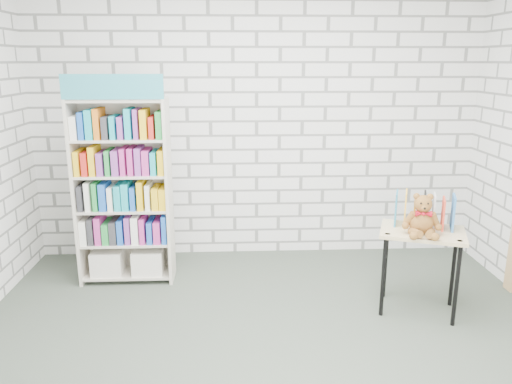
{
  "coord_description": "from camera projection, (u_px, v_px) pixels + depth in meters",
  "views": [
    {
      "loc": [
        -0.25,
        -3.05,
        1.99
      ],
      "look_at": [
        -0.06,
        0.95,
        0.94
      ],
      "focal_mm": 35.0,
      "sensor_mm": 36.0,
      "label": 1
    }
  ],
  "objects": [
    {
      "name": "bookshelf",
      "position": [
        124.0,
        190.0,
        4.5
      ],
      "size": [
        0.84,
        0.33,
        1.89
      ],
      "color": "beige",
      "rests_on": "ground"
    },
    {
      "name": "ground",
      "position": [
        271.0,
        357.0,
        3.46
      ],
      "size": [
        4.5,
        4.5,
        0.0
      ],
      "primitive_type": "plane",
      "color": "#3D473C",
      "rests_on": "ground"
    },
    {
      "name": "room_shell",
      "position": [
        273.0,
        96.0,
        3.01
      ],
      "size": [
        4.52,
        4.02,
        2.81
      ],
      "color": "silver",
      "rests_on": "ground"
    },
    {
      "name": "table_books",
      "position": [
        424.0,
        211.0,
        4.01
      ],
      "size": [
        0.49,
        0.34,
        0.27
      ],
      "color": "teal",
      "rests_on": "display_table"
    },
    {
      "name": "display_table",
      "position": [
        422.0,
        242.0,
        3.97
      ],
      "size": [
        0.76,
        0.64,
        0.69
      ],
      "color": "tan",
      "rests_on": "ground"
    },
    {
      "name": "teddy_bear",
      "position": [
        422.0,
        218.0,
        3.82
      ],
      "size": [
        0.29,
        0.28,
        0.32
      ],
      "color": "brown",
      "rests_on": "display_table"
    }
  ]
}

